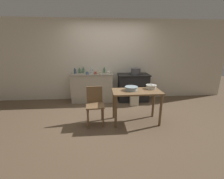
{
  "coord_description": "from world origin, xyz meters",
  "views": [
    {
      "loc": [
        -0.32,
        -3.37,
        1.73
      ],
      "look_at": [
        0.0,
        0.55,
        0.59
      ],
      "focal_mm": 24.0,
      "sensor_mm": 36.0,
      "label": 1
    }
  ],
  "objects_px": {
    "cup_center_right": "(100,73)",
    "cup_far_right": "(95,73)",
    "mixing_bowl_large": "(131,88)",
    "bottle_mid_left": "(91,71)",
    "bottle_center_left": "(83,71)",
    "cup_right": "(87,73)",
    "flour_sack": "(134,99)",
    "bottle_center": "(75,71)",
    "mixing_bowl_small": "(151,87)",
    "cup_mid_right": "(109,73)",
    "stove": "(133,87)",
    "work_table": "(136,96)",
    "bottle_left": "(80,71)",
    "chair": "(95,104)",
    "stock_pot": "(136,71)",
    "bottle_far_left": "(104,70)"
  },
  "relations": [
    {
      "from": "cup_center_right",
      "to": "cup_far_right",
      "type": "xyz_separation_m",
      "value": [
        -0.15,
        0.03,
        -0.0
      ]
    },
    {
      "from": "mixing_bowl_large",
      "to": "bottle_mid_left",
      "type": "bearing_deg",
      "value": 122.53
    },
    {
      "from": "bottle_center_left",
      "to": "cup_right",
      "type": "distance_m",
      "value": 0.37
    },
    {
      "from": "mixing_bowl_large",
      "to": "flour_sack",
      "type": "bearing_deg",
      "value": 72.12
    },
    {
      "from": "bottle_center_left",
      "to": "bottle_center",
      "type": "relative_size",
      "value": 1.05
    },
    {
      "from": "mixing_bowl_small",
      "to": "bottle_center",
      "type": "relative_size",
      "value": 1.4
    },
    {
      "from": "mixing_bowl_large",
      "to": "cup_right",
      "type": "height_order",
      "value": "cup_right"
    },
    {
      "from": "cup_mid_right",
      "to": "cup_right",
      "type": "bearing_deg",
      "value": -177.94
    },
    {
      "from": "mixing_bowl_small",
      "to": "cup_center_right",
      "type": "bearing_deg",
      "value": 134.0
    },
    {
      "from": "stove",
      "to": "cup_mid_right",
      "type": "relative_size",
      "value": 12.15
    },
    {
      "from": "work_table",
      "to": "bottle_left",
      "type": "height_order",
      "value": "bottle_left"
    },
    {
      "from": "bottle_mid_left",
      "to": "chair",
      "type": "bearing_deg",
      "value": -85.02
    },
    {
      "from": "stove",
      "to": "mixing_bowl_small",
      "type": "xyz_separation_m",
      "value": [
        0.13,
        -1.34,
        0.38
      ]
    },
    {
      "from": "cup_center_right",
      "to": "chair",
      "type": "bearing_deg",
      "value": -96.04
    },
    {
      "from": "cup_center_right",
      "to": "cup_right",
      "type": "height_order",
      "value": "same"
    },
    {
      "from": "flour_sack",
      "to": "bottle_center_left",
      "type": "relative_size",
      "value": 2.29
    },
    {
      "from": "stock_pot",
      "to": "bottle_mid_left",
      "type": "bearing_deg",
      "value": 175.09
    },
    {
      "from": "bottle_left",
      "to": "cup_right",
      "type": "distance_m",
      "value": 0.39
    },
    {
      "from": "stove",
      "to": "bottle_center_left",
      "type": "relative_size",
      "value": 5.39
    },
    {
      "from": "chair",
      "to": "flour_sack",
      "type": "distance_m",
      "value": 1.54
    },
    {
      "from": "mixing_bowl_small",
      "to": "bottle_center_left",
      "type": "distance_m",
      "value": 2.32
    },
    {
      "from": "bottle_mid_left",
      "to": "cup_center_right",
      "type": "xyz_separation_m",
      "value": [
        0.27,
        -0.19,
        -0.04
      ]
    },
    {
      "from": "bottle_far_left",
      "to": "cup_right",
      "type": "distance_m",
      "value": 0.59
    },
    {
      "from": "bottle_center_left",
      "to": "mixing_bowl_large",
      "type": "bearing_deg",
      "value": -53.18
    },
    {
      "from": "chair",
      "to": "bottle_center",
      "type": "bearing_deg",
      "value": 109.73
    },
    {
      "from": "mixing_bowl_large",
      "to": "bottle_mid_left",
      "type": "relative_size",
      "value": 1.36
    },
    {
      "from": "bottle_center_left",
      "to": "cup_right",
      "type": "relative_size",
      "value": 2.18
    },
    {
      "from": "bottle_left",
      "to": "cup_far_right",
      "type": "distance_m",
      "value": 0.56
    },
    {
      "from": "cup_mid_right",
      "to": "mixing_bowl_small",
      "type": "bearing_deg",
      "value": -53.29
    },
    {
      "from": "stock_pot",
      "to": "bottle_far_left",
      "type": "relative_size",
      "value": 1.71
    },
    {
      "from": "stock_pot",
      "to": "mixing_bowl_small",
      "type": "height_order",
      "value": "stock_pot"
    },
    {
      "from": "chair",
      "to": "bottle_far_left",
      "type": "relative_size",
      "value": 4.72
    },
    {
      "from": "cup_center_right",
      "to": "cup_far_right",
      "type": "height_order",
      "value": "cup_center_right"
    },
    {
      "from": "mixing_bowl_large",
      "to": "stock_pot",
      "type": "bearing_deg",
      "value": 73.07
    },
    {
      "from": "stock_pot",
      "to": "cup_center_right",
      "type": "relative_size",
      "value": 3.71
    },
    {
      "from": "work_table",
      "to": "chair",
      "type": "relative_size",
      "value": 1.29
    },
    {
      "from": "bottle_left",
      "to": "bottle_center_left",
      "type": "height_order",
      "value": "bottle_center_left"
    },
    {
      "from": "bottle_mid_left",
      "to": "cup_far_right",
      "type": "distance_m",
      "value": 0.21
    },
    {
      "from": "chair",
      "to": "mixing_bowl_large",
      "type": "relative_size",
      "value": 2.89
    },
    {
      "from": "bottle_center_left",
      "to": "cup_far_right",
      "type": "bearing_deg",
      "value": -36.35
    },
    {
      "from": "bottle_left",
      "to": "cup_mid_right",
      "type": "bearing_deg",
      "value": -16.37
    },
    {
      "from": "bottle_far_left",
      "to": "cup_far_right",
      "type": "relative_size",
      "value": 2.11
    },
    {
      "from": "stove",
      "to": "mixing_bowl_small",
      "type": "relative_size",
      "value": 4.04
    },
    {
      "from": "bottle_far_left",
      "to": "bottle_left",
      "type": "relative_size",
      "value": 1.1
    },
    {
      "from": "cup_mid_right",
      "to": "chair",
      "type": "bearing_deg",
      "value": -106.7
    },
    {
      "from": "mixing_bowl_large",
      "to": "bottle_left",
      "type": "xyz_separation_m",
      "value": [
        -1.34,
        1.6,
        0.15
      ]
    },
    {
      "from": "cup_right",
      "to": "bottle_center_left",
      "type": "bearing_deg",
      "value": 114.08
    },
    {
      "from": "chair",
      "to": "bottle_center",
      "type": "xyz_separation_m",
      "value": [
        -0.65,
        1.53,
        0.5
      ]
    },
    {
      "from": "chair",
      "to": "bottle_center_left",
      "type": "height_order",
      "value": "bottle_center_left"
    },
    {
      "from": "stove",
      "to": "cup_far_right",
      "type": "relative_size",
      "value": 11.48
    }
  ]
}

